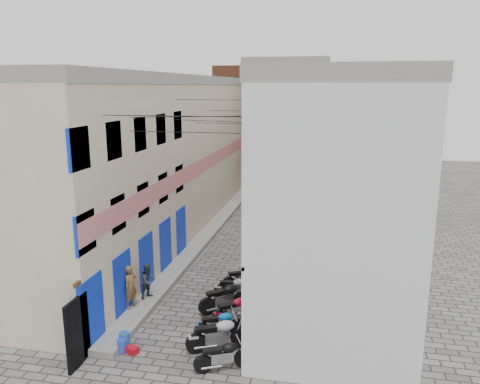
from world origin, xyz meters
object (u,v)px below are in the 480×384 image
Objects in this scene: motorcycle_a at (223,354)px; motorcycle_b at (218,333)px; person_a at (131,287)px; motorcycle_e at (225,296)px; water_jug_far at (125,341)px; motorcycle_d at (235,308)px; person_b at (148,281)px; red_crate at (132,350)px; motorcycle_f at (235,286)px; water_jug_near at (122,346)px; motorcycle_g at (243,276)px; motorcycle_c at (220,322)px.

motorcycle_a is 1.11m from motorcycle_b.
motorcycle_a is 5.13m from person_a.
motorcycle_a is 0.85× the size of motorcycle_e.
water_jug_far is at bearing -105.23° from motorcycle_b.
motorcycle_b is 1.96m from motorcycle_d.
person_b reaches higher than red_crate.
motorcycle_f reaches higher than water_jug_far.
motorcycle_d is 0.95m from motorcycle_e.
motorcycle_b is at bearing 13.81° from water_jug_near.
motorcycle_b is 3.89m from motorcycle_f.
motorcycle_a is 4.00× the size of water_jug_near.
red_crate is at bearing -54.91° from motorcycle_g.
person_b reaches higher than water_jug_far.
motorcycle_d is 5.15× the size of red_crate.
motorcycle_a is 0.97× the size of motorcycle_d.
person_b is at bearing -0.17° from person_a.
person_a is 2.95× the size of water_jug_far.
motorcycle_b is at bearing 176.20° from motorcycle_a.
person_a reaches higher than water_jug_near.
motorcycle_d is 1.01× the size of motorcycle_g.
motorcycle_g reaches higher than motorcycle_c.
motorcycle_d reaches higher than motorcycle_f.
motorcycle_a is at bearing -34.42° from motorcycle_d.
red_crate is at bearing 0.00° from water_jug_near.
motorcycle_c is 3.20m from water_jug_far.
motorcycle_a is 2.99m from motorcycle_d.
person_a is at bearing -140.42° from motorcycle_b.
motorcycle_g is 6.33m from water_jug_near.
motorcycle_a is 5.02× the size of red_crate.
person_a reaches higher than motorcycle_e.
motorcycle_a is at bearing 0.20° from motorcycle_f.
motorcycle_c is 3.02m from motorcycle_f.
motorcycle_a reaches higher than motorcycle_f.
motorcycle_c is at bearing 171.35° from motorcycle_a.
red_crate is at bearing -99.66° from motorcycle_b.
motorcycle_c is 3.89× the size of water_jug_near.
water_jug_near reaches higher than red_crate.
person_a reaches higher than person_b.
motorcycle_c is at bearing -30.89° from motorcycle_g.
water_jug_near is at bearing -75.49° from motorcycle_e.
motorcycle_e is 5.89× the size of red_crate.
motorcycle_a is 3.83m from motorcycle_e.
motorcycle_b is 1.23× the size of motorcycle_f.
motorcycle_a reaches higher than water_jug_far.
motorcycle_g is at bearing -30.56° from person_b.
water_jug_far is (0.50, -3.27, -0.66)m from person_b.
motorcycle_b reaches higher than motorcycle_f.
motorcycle_b is 1.30× the size of person_a.
water_jug_near is (-3.45, 0.27, -0.30)m from motorcycle_a.
water_jug_far is at bearing -143.30° from person_a.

